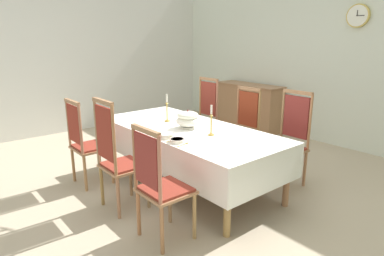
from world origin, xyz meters
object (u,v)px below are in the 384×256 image
object	(u,v)px
dining_table	(187,134)
bowl_near_left	(177,140)
soup_tureen	(188,119)
sideboard	(248,106)
candlestick_west	(167,111)
chair_north_c	(289,139)
chair_south_c	(159,183)
candlestick_east	(211,123)
chair_south_b	(117,156)
spoon_primary	(185,144)
bowl_near_right	(166,135)
chair_south_a	(86,141)
spoon_secondary	(174,139)
mounted_clock	(358,16)
chair_north_b	(242,128)
chair_north_a	(203,116)

from	to	relation	value
dining_table	bowl_near_left	distance (m)	0.60
soup_tureen	sideboard	xyz separation A→B (m)	(-1.34, 2.67, -0.39)
candlestick_west	chair_north_c	bearing A→B (deg)	38.56
chair_south_c	candlestick_east	world-z (taller)	chair_south_c
chair_south_b	dining_table	bearing A→B (deg)	91.24
bowl_near_left	dining_table	bearing A→B (deg)	130.31
candlestick_west	bowl_near_left	distance (m)	0.93
chair_south_b	candlestick_east	xyz separation A→B (m)	(0.40, 0.97, 0.27)
dining_table	spoon_primary	size ratio (longest dim) A/B	14.13
bowl_near_right	spoon_primary	xyz separation A→B (m)	(0.32, 0.02, -0.02)
chair_south_a	soup_tureen	bearing A→B (deg)	49.62
chair_south_a	spoon_primary	xyz separation A→B (m)	(1.30, 0.54, 0.18)
candlestick_west	chair_south_b	bearing A→B (deg)	-65.46
candlestick_east	sideboard	distance (m)	3.22
spoon_secondary	sideboard	size ratio (longest dim) A/B	0.12
dining_table	candlestick_east	xyz separation A→B (m)	(0.42, 0.00, 0.21)
chair_south_a	mounted_clock	size ratio (longest dim) A/B	3.09
soup_tureen	candlestick_east	size ratio (longest dim) A/B	0.83
dining_table	sideboard	bearing A→B (deg)	116.45
candlestick_west	spoon_secondary	xyz separation A→B (m)	(0.71, -0.42, -0.14)
chair_north_b	candlestick_west	size ratio (longest dim) A/B	3.15
candlestick_east	candlestick_west	bearing A→B (deg)	-180.00
chair_north_c	mounted_clock	distance (m)	2.49
chair_south_b	mounted_clock	xyz separation A→B (m)	(0.53, 3.89, 1.52)
chair_north_a	candlestick_west	bearing A→B (deg)	111.83
chair_south_a	chair_south_b	xyz separation A→B (m)	(0.83, -0.01, 0.04)
spoon_secondary	mounted_clock	world-z (taller)	mounted_clock
chair_south_a	sideboard	size ratio (longest dim) A/B	0.76
chair_south_b	chair_north_c	size ratio (longest dim) A/B	1.03
bowl_near_left	sideboard	bearing A→B (deg)	118.73
chair_south_c	soup_tureen	bearing A→B (deg)	129.17
dining_table	spoon_secondary	distance (m)	0.51
bowl_near_right	spoon_secondary	distance (m)	0.13
spoon_primary	mounted_clock	distance (m)	3.62
chair_south_a	soup_tureen	world-z (taller)	chair_south_a
chair_north_b	chair_north_c	bearing A→B (deg)	-179.80
chair_south_c	soup_tureen	size ratio (longest dim) A/B	3.75
candlestick_east	spoon_primary	xyz separation A→B (m)	(0.07, -0.43, -0.13)
chair_north_b	chair_north_c	xyz separation A→B (m)	(0.77, 0.00, 0.02)
chair_south_c	bowl_near_left	size ratio (longest dim) A/B	6.58
mounted_clock	bowl_near_right	bearing A→B (deg)	-96.57
dining_table	chair_north_b	bearing A→B (deg)	88.75
dining_table	chair_south_c	world-z (taller)	chair_south_c
spoon_secondary	spoon_primary	bearing A→B (deg)	-11.99
chair_south_c	spoon_primary	size ratio (longest dim) A/B	6.16
soup_tureen	bowl_near_left	distance (m)	0.59
bowl_near_left	spoon_primary	bearing A→B (deg)	13.63
chair_south_b	chair_north_c	bearing A→B (deg)	68.29
chair_south_b	chair_south_c	xyz separation A→B (m)	(0.77, 0.01, -0.04)
chair_north_a	mounted_clock	xyz separation A→B (m)	(1.36, 1.95, 1.53)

